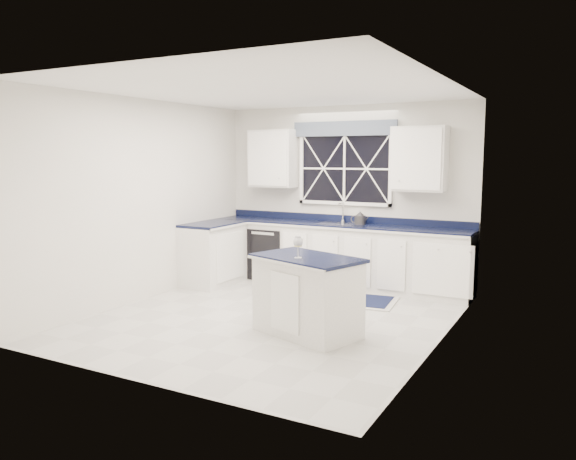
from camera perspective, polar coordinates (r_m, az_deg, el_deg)
The scene contains 13 objects.
ground at distance 6.88m, azimuth -1.58°, elevation -8.86°, with size 4.50×4.50×0.00m, color #A6A6A2.
back_wall at distance 8.65m, azimuth 5.84°, elevation 3.57°, with size 4.00×0.10×2.70m, color silver.
base_cabinets at distance 8.47m, azimuth 2.48°, elevation -2.62°, with size 3.99×1.60×0.90m.
countertop at distance 8.41m, azimuth 5.02°, elevation 0.53°, with size 3.98×0.64×0.04m, color black.
dishwasher at distance 8.97m, azimuth -1.49°, elevation -2.30°, with size 0.60×0.58×0.82m, color black.
window at distance 8.58m, azimuth 5.76°, elevation 6.75°, with size 1.65×0.09×1.26m.
upper_cabinets at distance 8.47m, azimuth 5.45°, elevation 7.21°, with size 3.10×0.34×0.90m.
faucet at distance 8.57m, azimuth 5.55°, elevation 1.85°, with size 0.05×0.20×0.30m.
island at distance 6.16m, azimuth 1.98°, elevation -6.64°, with size 1.32×1.03×0.86m.
rug at distance 7.72m, azimuth 5.98°, elevation -6.99°, with size 1.41×0.95×0.02m.
kettle at distance 8.32m, azimuth 7.32°, elevation 1.16°, with size 0.27×0.20×0.19m.
wine_glass at distance 5.94m, azimuth 1.03°, elevation -1.31°, with size 0.10×0.10×0.24m.
soap_bottle at distance 8.43m, azimuth 7.35°, elevation 1.31°, with size 0.09×0.09×0.19m, color silver.
Camera 1 is at (3.29, -5.73, 1.94)m, focal length 35.00 mm.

